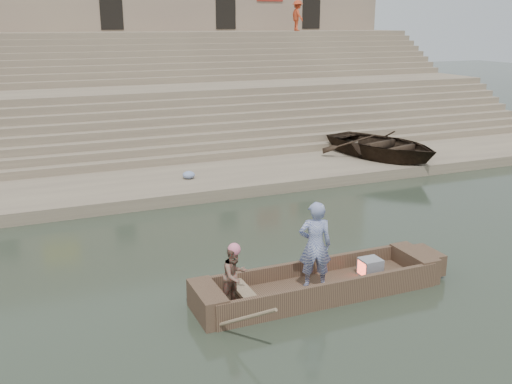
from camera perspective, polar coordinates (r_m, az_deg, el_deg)
ground at (r=15.19m, az=11.06°, el=-6.26°), size 120.00×120.00×0.00m
lower_landing at (r=21.84m, az=-0.61°, el=1.59°), size 32.00×4.00×0.40m
mid_landing at (r=28.53m, az=-6.42°, el=7.45°), size 32.00×3.00×2.80m
upper_landing at (r=35.10m, az=-9.86°, el=10.94°), size 32.00×3.00×5.20m
ghat_steps at (r=30.08m, az=-7.39°, el=8.64°), size 32.00×11.00×5.20m
building_wall at (r=38.86m, az=-11.51°, el=15.79°), size 32.00×5.07×11.20m
main_rowboat at (r=13.01m, az=6.12°, el=-9.48°), size 5.00×1.30×0.22m
rowboat_trim at (r=13.02m, az=6.96°, el=-8.55°), size 6.04×2.63×1.92m
standing_man at (r=12.49m, az=5.79°, el=-5.21°), size 0.82×0.67×1.94m
rowing_man at (r=11.85m, az=-2.12°, el=-8.17°), size 0.74×0.66×1.25m
television at (r=13.53m, az=11.07°, el=-7.23°), size 0.46×0.42×0.40m
beached_rowboat at (r=24.38m, az=12.28°, el=4.52°), size 4.88×5.86×1.05m
pedestrian at (r=37.75m, az=4.08°, el=16.84°), size 0.69×1.19×1.83m
cloth_bundles at (r=22.42m, az=5.01°, el=2.80°), size 9.79×0.65×0.26m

